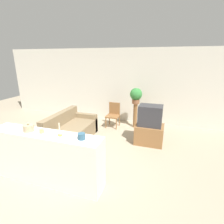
{
  "coord_description": "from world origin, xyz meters",
  "views": [
    {
      "loc": [
        2.13,
        -2.9,
        2.38
      ],
      "look_at": [
        0.62,
        1.71,
        0.85
      ],
      "focal_mm": 28.0,
      "sensor_mm": 36.0,
      "label": 1
    }
  ],
  "objects": [
    {
      "name": "wall_back",
      "position": [
        0.0,
        3.43,
        1.35
      ],
      "size": [
        9.0,
        0.06,
        2.7
      ],
      "color": "silver",
      "rests_on": "ground_plane"
    },
    {
      "name": "couch",
      "position": [
        -0.53,
        1.24,
        0.29
      ],
      "size": [
        0.93,
        1.7,
        0.82
      ],
      "color": "#847051",
      "rests_on": "ground_plane"
    },
    {
      "name": "decorative_bowl",
      "position": [
        -0.34,
        -0.48,
        1.1
      ],
      "size": [
        0.21,
        0.21,
        0.17
      ],
      "color": "tan",
      "rests_on": "foreground_counter"
    },
    {
      "name": "wooden_chair",
      "position": [
        0.35,
        2.69,
        0.46
      ],
      "size": [
        0.44,
        0.44,
        0.85
      ],
      "color": "olive",
      "rests_on": "ground_plane"
    },
    {
      "name": "coffee_tin",
      "position": [
        0.78,
        -0.48,
        1.09
      ],
      "size": [
        0.13,
        0.13,
        0.11
      ],
      "color": "#335B75",
      "rests_on": "foreground_counter"
    },
    {
      "name": "ground_plane",
      "position": [
        0.0,
        0.0,
        0.0
      ],
      "size": [
        14.0,
        14.0,
        0.0
      ],
      "primitive_type": "plane",
      "color": "tan"
    },
    {
      "name": "foreground_counter",
      "position": [
        0.0,
        -0.48,
        0.52
      ],
      "size": [
        2.28,
        0.44,
        1.03
      ],
      "color": "white",
      "rests_on": "ground_plane"
    },
    {
      "name": "tv_stand",
      "position": [
        1.71,
        1.78,
        0.27
      ],
      "size": [
        0.78,
        0.59,
        0.54
      ],
      "color": "olive",
      "rests_on": "ground_plane"
    },
    {
      "name": "candle_jar",
      "position": [
        -0.04,
        -0.48,
        1.07
      ],
      "size": [
        0.09,
        0.09,
        0.08
      ],
      "color": "tan",
      "rests_on": "foreground_counter"
    },
    {
      "name": "television",
      "position": [
        1.71,
        1.78,
        0.83
      ],
      "size": [
        0.65,
        0.45,
        0.58
      ],
      "color": "#333338",
      "rests_on": "tv_stand"
    },
    {
      "name": "potted_plant",
      "position": [
        1.1,
        2.84,
        1.16
      ],
      "size": [
        0.41,
        0.41,
        0.53
      ],
      "color": "#8E5B3D",
      "rests_on": "plant_stand"
    },
    {
      "name": "plant_stand",
      "position": [
        1.1,
        2.84,
        0.43
      ],
      "size": [
        0.14,
        0.14,
        0.87
      ],
      "color": "olive",
      "rests_on": "ground_plane"
    },
    {
      "name": "candlestick",
      "position": [
        0.35,
        -0.48,
        1.11
      ],
      "size": [
        0.07,
        0.07,
        0.24
      ],
      "color": "#B7933D",
      "rests_on": "foreground_counter"
    }
  ]
}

